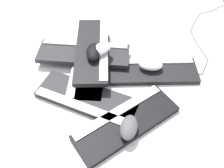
{
  "coord_description": "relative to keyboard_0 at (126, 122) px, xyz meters",
  "views": [
    {
      "loc": [
        0.7,
        -0.2,
        0.88
      ],
      "look_at": [
        0.05,
        0.05,
        0.04
      ],
      "focal_mm": 40.0,
      "sensor_mm": 36.0,
      "label": 1
    }
  ],
  "objects": [
    {
      "name": "keyboard_2",
      "position": [
        -0.36,
        -0.05,
        0.0
      ],
      "size": [
        0.46,
        0.32,
        0.03
      ],
      "color": "black",
      "rests_on": "ground"
    },
    {
      "name": "ground_plane",
      "position": [
        -0.24,
        -0.04,
        -0.01
      ],
      "size": [
        3.2,
        3.2,
        0.0
      ],
      "primitive_type": "plane",
      "color": "white"
    },
    {
      "name": "mouse_0",
      "position": [
        -0.22,
        0.22,
        0.04
      ],
      "size": [
        0.11,
        0.13,
        0.04
      ],
      "primitive_type": "ellipsoid",
      "rotation": [
        0.0,
        0.0,
        4.26
      ],
      "color": "silver",
      "rests_on": "keyboard_1"
    },
    {
      "name": "keyboard_0",
      "position": [
        0.0,
        0.0,
        0.0
      ],
      "size": [
        0.25,
        0.46,
        0.03
      ],
      "color": "black",
      "rests_on": "ground"
    },
    {
      "name": "keyboard_3",
      "position": [
        -0.17,
        -0.11,
        0.0
      ],
      "size": [
        0.41,
        0.42,
        0.03
      ],
      "color": "#232326",
      "rests_on": "ground"
    },
    {
      "name": "mouse_1",
      "position": [
        -0.34,
        0.01,
        0.1
      ],
      "size": [
        0.09,
        0.12,
        0.04
      ],
      "primitive_type": "ellipsoid",
      "rotation": [
        0.0,
        0.0,
        5.0
      ],
      "color": "silver",
      "rests_on": "keyboard_5"
    },
    {
      "name": "keyboard_4",
      "position": [
        -0.41,
        -0.05,
        0.03
      ],
      "size": [
        0.33,
        0.46,
        0.03
      ],
      "color": "#232326",
      "rests_on": "keyboard_2"
    },
    {
      "name": "keyboard_5",
      "position": [
        -0.39,
        -0.01,
        0.06
      ],
      "size": [
        0.46,
        0.29,
        0.03
      ],
      "color": "black",
      "rests_on": "keyboard_4"
    },
    {
      "name": "mouse_3",
      "position": [
        -0.34,
        -0.02,
        0.1
      ],
      "size": [
        0.13,
        0.1,
        0.04
      ],
      "primitive_type": "ellipsoid",
      "rotation": [
        0.0,
        0.0,
        5.92
      ],
      "color": "black",
      "rests_on": "keyboard_5"
    },
    {
      "name": "mouse_2",
      "position": [
        0.04,
        -0.01,
        0.04
      ],
      "size": [
        0.13,
        0.12,
        0.04
      ],
      "primitive_type": "ellipsoid",
      "rotation": [
        0.0,
        0.0,
        5.7
      ],
      "color": "#4C4C51",
      "rests_on": "keyboard_0"
    },
    {
      "name": "keyboard_1",
      "position": [
        -0.22,
        0.22,
        0.0
      ],
      "size": [
        0.29,
        0.46,
        0.03
      ],
      "color": "black",
      "rests_on": "ground"
    },
    {
      "name": "cable_0",
      "position": [
        -0.39,
        0.64,
        -0.01
      ],
      "size": [
        0.54,
        0.61,
        0.01
      ],
      "color": "#59595B",
      "rests_on": "ground"
    }
  ]
}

